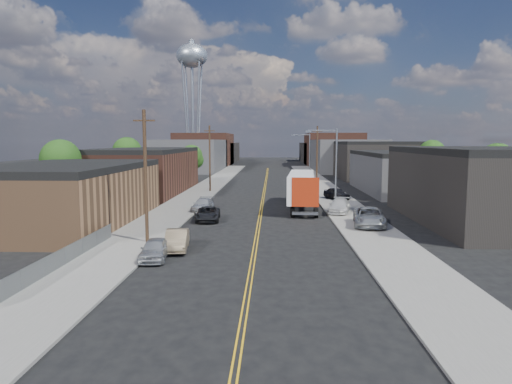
# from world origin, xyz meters

# --- Properties ---
(ground) EXTENTS (260.00, 260.00, 0.00)m
(ground) POSITION_xyz_m (0.00, 60.00, 0.00)
(ground) COLOR black
(ground) RESTS_ON ground
(centerline) EXTENTS (0.32, 120.00, 0.01)m
(centerline) POSITION_xyz_m (0.00, 45.00, 0.01)
(centerline) COLOR gold
(centerline) RESTS_ON ground
(sidewalk_left) EXTENTS (5.00, 140.00, 0.15)m
(sidewalk_left) POSITION_xyz_m (-9.50, 45.00, 0.07)
(sidewalk_left) COLOR slate
(sidewalk_left) RESTS_ON ground
(sidewalk_right) EXTENTS (5.00, 140.00, 0.15)m
(sidewalk_right) POSITION_xyz_m (9.50, 45.00, 0.07)
(sidewalk_right) COLOR slate
(sidewalk_right) RESTS_ON ground
(warehouse_tan) EXTENTS (12.00, 22.00, 5.60)m
(warehouse_tan) POSITION_xyz_m (-18.00, 18.00, 2.80)
(warehouse_tan) COLOR brown
(warehouse_tan) RESTS_ON ground
(warehouse_brown) EXTENTS (12.00, 26.00, 6.60)m
(warehouse_brown) POSITION_xyz_m (-18.00, 44.00, 3.30)
(warehouse_brown) COLOR #45251B
(warehouse_brown) RESTS_ON ground
(industrial_right_a) EXTENTS (14.00, 22.00, 7.10)m
(industrial_right_a) POSITION_xyz_m (21.99, 20.00, 3.55)
(industrial_right_a) COLOR black
(industrial_right_a) RESTS_ON ground
(industrial_right_b) EXTENTS (14.00, 24.00, 6.10)m
(industrial_right_b) POSITION_xyz_m (22.00, 46.00, 3.05)
(industrial_right_b) COLOR #39393C
(industrial_right_b) RESTS_ON ground
(industrial_right_c) EXTENTS (14.00, 22.00, 7.60)m
(industrial_right_c) POSITION_xyz_m (22.00, 72.00, 3.80)
(industrial_right_c) COLOR black
(industrial_right_c) RESTS_ON ground
(skyline_left_a) EXTENTS (16.00, 30.00, 8.00)m
(skyline_left_a) POSITION_xyz_m (-20.00, 95.00, 4.00)
(skyline_left_a) COLOR #39393C
(skyline_left_a) RESTS_ON ground
(skyline_right_a) EXTENTS (16.00, 30.00, 8.00)m
(skyline_right_a) POSITION_xyz_m (20.00, 95.00, 4.00)
(skyline_right_a) COLOR #39393C
(skyline_right_a) RESTS_ON ground
(skyline_left_b) EXTENTS (16.00, 26.00, 10.00)m
(skyline_left_b) POSITION_xyz_m (-20.00, 120.00, 5.00)
(skyline_left_b) COLOR #45251B
(skyline_left_b) RESTS_ON ground
(skyline_right_b) EXTENTS (16.00, 26.00, 10.00)m
(skyline_right_b) POSITION_xyz_m (20.00, 120.00, 5.00)
(skyline_right_b) COLOR #45251B
(skyline_right_b) RESTS_ON ground
(skyline_left_c) EXTENTS (16.00, 40.00, 7.00)m
(skyline_left_c) POSITION_xyz_m (-20.00, 140.00, 3.50)
(skyline_left_c) COLOR black
(skyline_left_c) RESTS_ON ground
(skyline_right_c) EXTENTS (16.00, 40.00, 7.00)m
(skyline_right_c) POSITION_xyz_m (20.00, 140.00, 3.50)
(skyline_right_c) COLOR black
(skyline_right_c) RESTS_ON ground
(water_tower) EXTENTS (9.00, 9.00, 36.90)m
(water_tower) POSITION_xyz_m (-22.00, 110.00, 30.65)
(water_tower) COLOR gray
(water_tower) RESTS_ON ground
(streetlight_near) EXTENTS (3.39, 0.25, 9.00)m
(streetlight_near) POSITION_xyz_m (7.60, 25.00, 5.33)
(streetlight_near) COLOR gray
(streetlight_near) RESTS_ON ground
(streetlight_far) EXTENTS (3.39, 0.25, 9.00)m
(streetlight_far) POSITION_xyz_m (7.60, 60.00, 5.33)
(streetlight_far) COLOR gray
(streetlight_far) RESTS_ON ground
(utility_pole_left_near) EXTENTS (1.60, 0.26, 10.00)m
(utility_pole_left_near) POSITION_xyz_m (-8.20, 10.00, 5.14)
(utility_pole_left_near) COLOR black
(utility_pole_left_near) RESTS_ON ground
(utility_pole_left_far) EXTENTS (1.60, 0.26, 10.00)m
(utility_pole_left_far) POSITION_xyz_m (-8.20, 45.00, 5.14)
(utility_pole_left_far) COLOR black
(utility_pole_left_far) RESTS_ON ground
(utility_pole_right) EXTENTS (1.60, 0.26, 10.00)m
(utility_pole_right) POSITION_xyz_m (8.20, 48.00, 5.14)
(utility_pole_right) COLOR black
(utility_pole_right) RESTS_ON ground
(chainlink_fence) EXTENTS (0.05, 16.00, 1.22)m
(chainlink_fence) POSITION_xyz_m (-11.50, 3.50, 0.66)
(chainlink_fence) COLOR slate
(chainlink_fence) RESTS_ON ground
(tree_left_near) EXTENTS (4.85, 4.76, 7.91)m
(tree_left_near) POSITION_xyz_m (-23.94, 30.00, 5.18)
(tree_left_near) COLOR black
(tree_left_near) RESTS_ON ground
(tree_left_mid) EXTENTS (5.10, 5.04, 8.37)m
(tree_left_mid) POSITION_xyz_m (-23.94, 55.00, 5.48)
(tree_left_mid) COLOR black
(tree_left_mid) RESTS_ON ground
(tree_left_far) EXTENTS (4.35, 4.20, 6.97)m
(tree_left_far) POSITION_xyz_m (-13.94, 62.00, 4.57)
(tree_left_far) COLOR black
(tree_left_far) RESTS_ON ground
(tree_right_near) EXTENTS (4.60, 4.48, 7.44)m
(tree_right_near) POSITION_xyz_m (30.06, 36.00, 4.87)
(tree_right_near) COLOR black
(tree_right_near) RESTS_ON ground
(tree_right_far) EXTENTS (4.85, 4.76, 7.91)m
(tree_right_far) POSITION_xyz_m (30.06, 60.00, 5.18)
(tree_right_far) COLOR black
(tree_right_far) RESTS_ON ground
(semi_truck) EXTENTS (3.66, 15.96, 4.13)m
(semi_truck) POSITION_xyz_m (4.50, 29.03, 2.35)
(semi_truck) COLOR silver
(semi_truck) RESTS_ON ground
(car_left_a) EXTENTS (1.90, 4.18, 1.39)m
(car_left_a) POSITION_xyz_m (-6.40, 5.33, 0.70)
(car_left_a) COLOR #B2B5B7
(car_left_a) RESTS_ON ground
(car_left_b) EXTENTS (2.00, 4.48, 1.43)m
(car_left_b) POSITION_xyz_m (-5.53, 8.00, 0.71)
(car_left_b) COLOR #857257
(car_left_b) RESTS_ON ground
(car_left_c) EXTENTS (2.58, 5.01, 1.35)m
(car_left_c) POSITION_xyz_m (-5.00, 19.90, 0.68)
(car_left_c) COLOR black
(car_left_c) RESTS_ON ground
(car_left_d) EXTENTS (2.21, 4.86, 1.38)m
(car_left_d) POSITION_xyz_m (-6.40, 26.00, 0.69)
(car_left_d) COLOR #BABDBF
(car_left_d) RESTS_ON ground
(car_right_lot_a) EXTENTS (3.58, 6.25, 1.64)m
(car_right_lot_a) POSITION_xyz_m (9.92, 17.00, 0.97)
(car_right_lot_a) COLOR #A6A9AB
(car_right_lot_a) RESTS_ON sidewalk_right
(car_right_lot_b) EXTENTS (3.19, 5.30, 1.44)m
(car_right_lot_b) POSITION_xyz_m (8.35, 24.59, 0.87)
(car_right_lot_b) COLOR #BBBBBB
(car_right_lot_b) RESTS_ON sidewalk_right
(car_right_lot_c) EXTENTS (3.41, 4.75, 1.50)m
(car_right_lot_c) POSITION_xyz_m (9.62, 35.76, 0.90)
(car_right_lot_c) COLOR black
(car_right_lot_c) RESTS_ON sidewalk_right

